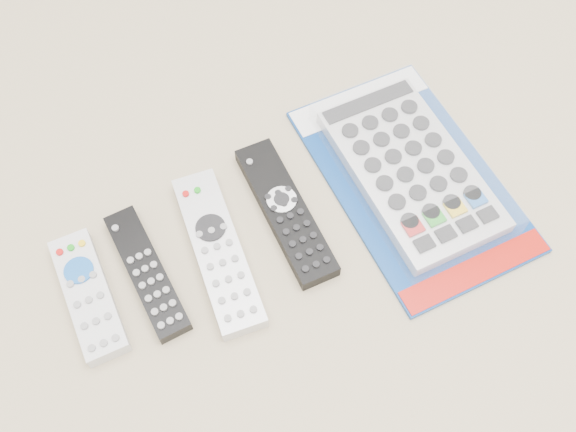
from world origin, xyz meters
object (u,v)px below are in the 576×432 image
remote_large_black (286,211)px  jumbo_remote_packaged (411,169)px  remote_slim_black (147,273)px  remote_small_grey (89,295)px  remote_silver_dvd (218,251)px

remote_large_black → jumbo_remote_packaged: jumbo_remote_packaged is taller
remote_slim_black → jumbo_remote_packaged: jumbo_remote_packaged is taller
remote_large_black → jumbo_remote_packaged: size_ratio=0.61×
remote_small_grey → remote_slim_black: 0.07m
remote_silver_dvd → jumbo_remote_packaged: bearing=4.8°
remote_large_black → jumbo_remote_packaged: (0.18, -0.04, 0.01)m
remote_silver_dvd → remote_large_black: remote_silver_dvd is taller
remote_small_grey → remote_slim_black: size_ratio=0.93×
remote_slim_black → remote_large_black: (0.19, -0.02, 0.00)m
remote_silver_dvd → jumbo_remote_packaged: jumbo_remote_packaged is taller
remote_silver_dvd → jumbo_remote_packaged: size_ratio=0.64×
jumbo_remote_packaged → remote_small_grey: bearing=177.8°
remote_slim_black → remote_large_black: remote_large_black is taller
remote_small_grey → remote_silver_dvd: 0.17m
remote_small_grey → jumbo_remote_packaged: jumbo_remote_packaged is taller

